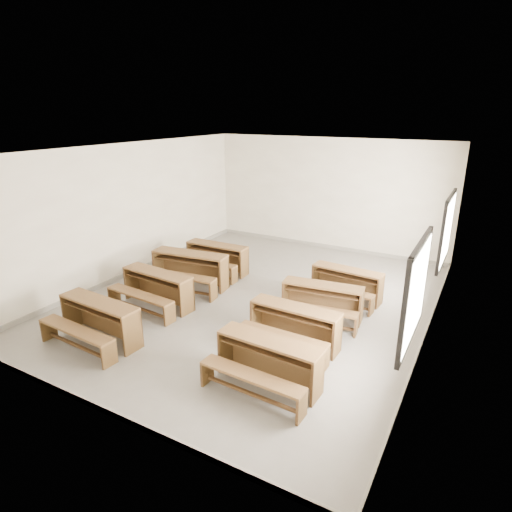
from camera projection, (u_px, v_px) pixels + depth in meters
The scene contains 9 objects.
room at pixel (260, 203), 8.60m from camera, with size 8.50×8.50×3.20m.
desk_set_0 at pixel (98, 318), 7.55m from camera, with size 1.71×0.96×0.75m.
desk_set_1 at pixel (156, 286), 8.90m from camera, with size 1.71×0.98×0.74m.
desk_set_2 at pixel (189, 267), 9.89m from camera, with size 1.90×1.14×0.81m.
desk_set_3 at pixel (216, 256), 10.77m from camera, with size 1.63×0.87×0.73m.
desk_set_4 at pixel (267, 360), 6.32m from camera, with size 1.66×0.92×0.73m.
desk_set_5 at pixel (294, 323), 7.40m from camera, with size 1.62×0.87×0.72m.
desk_set_6 at pixel (322, 299), 8.37m from camera, with size 1.65×0.99×0.70m.
desk_set_7 at pixel (346, 282), 9.23m from camera, with size 1.59×0.92×0.69m.
Camera 1 is at (4.14, -7.45, 3.93)m, focal length 30.00 mm.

